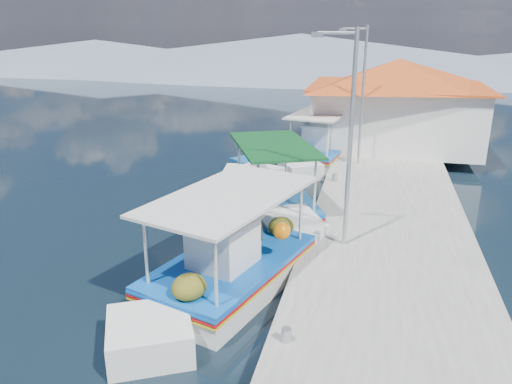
# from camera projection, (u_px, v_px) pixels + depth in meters

# --- Properties ---
(ground) EXTENTS (160.00, 160.00, 0.00)m
(ground) POSITION_uv_depth(u_px,v_px,m) (170.00, 273.00, 13.81)
(ground) COLOR black
(ground) RESTS_ON ground
(quay) EXTENTS (5.00, 44.00, 0.50)m
(quay) POSITION_uv_depth(u_px,v_px,m) (388.00, 208.00, 17.94)
(quay) COLOR #AAA79F
(quay) RESTS_ON ground
(bollards) EXTENTS (0.20, 17.20, 0.30)m
(bollards) POSITION_uv_depth(u_px,v_px,m) (328.00, 200.00, 17.58)
(bollards) COLOR #A5A8AD
(bollards) RESTS_ON quay
(main_caique) EXTENTS (4.21, 8.35, 2.88)m
(main_caique) POSITION_uv_depth(u_px,v_px,m) (231.00, 267.00, 12.98)
(main_caique) COLOR silver
(main_caique) RESTS_ON ground
(caique_green_canopy) EXTENTS (4.46, 7.21, 2.97)m
(caique_green_canopy) POSITION_uv_depth(u_px,v_px,m) (275.00, 205.00, 17.71)
(caique_green_canopy) COLOR silver
(caique_green_canopy) RESTS_ON ground
(caique_blue_hull) EXTENTS (2.21, 5.73, 1.03)m
(caique_blue_hull) POSITION_uv_depth(u_px,v_px,m) (243.00, 183.00, 20.63)
(caique_blue_hull) COLOR #17538F
(caique_blue_hull) RESTS_ON ground
(caique_far) EXTENTS (3.27, 7.74, 2.76)m
(caique_far) POSITION_uv_depth(u_px,v_px,m) (319.00, 152.00, 24.61)
(caique_far) COLOR silver
(caique_far) RESTS_ON ground
(harbor_building) EXTENTS (10.49, 10.49, 4.40)m
(harbor_building) POSITION_uv_depth(u_px,v_px,m) (396.00, 101.00, 25.33)
(harbor_building) COLOR white
(harbor_building) RESTS_ON quay
(lamp_post_near) EXTENTS (1.21, 0.14, 6.00)m
(lamp_post_near) POSITION_uv_depth(u_px,v_px,m) (348.00, 130.00, 13.40)
(lamp_post_near) COLOR #A5A8AD
(lamp_post_near) RESTS_ON quay
(lamp_post_far) EXTENTS (1.21, 0.14, 6.00)m
(lamp_post_far) POSITION_uv_depth(u_px,v_px,m) (361.00, 89.00, 21.68)
(lamp_post_far) COLOR #A5A8AD
(lamp_post_far) RESTS_ON quay
(mountain_ridge) EXTENTS (171.40, 96.00, 5.50)m
(mountain_ridge) POSITION_uv_depth(u_px,v_px,m) (390.00, 60.00, 63.20)
(mountain_ridge) COLOR slate
(mountain_ridge) RESTS_ON ground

